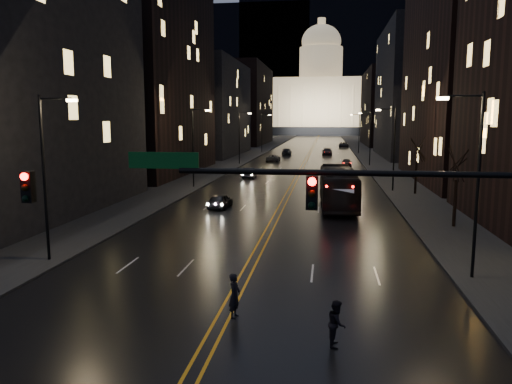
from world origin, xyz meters
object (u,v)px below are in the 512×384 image
at_px(pedestrian_a, 235,296).
at_px(oncoming_car_b, 250,173).
at_px(traffic_signal, 396,212).
at_px(bus, 338,187).
at_px(pedestrian_b, 337,323).
at_px(receding_car_a, 339,181).
at_px(oncoming_car_a, 220,201).

bearing_deg(pedestrian_a, oncoming_car_b, 18.25).
bearing_deg(traffic_signal, pedestrian_a, 144.87).
xyz_separation_m(bus, pedestrian_b, (-0.58, -28.07, -0.93)).
relative_size(bus, receding_car_a, 2.91).
bearing_deg(oncoming_car_a, oncoming_car_b, -84.40).
bearing_deg(pedestrian_a, receding_car_a, 3.03).
distance_m(bus, oncoming_car_b, 22.99).
bearing_deg(oncoming_car_b, receding_car_a, 148.66).
xyz_separation_m(oncoming_car_a, pedestrian_a, (5.70, -23.76, 0.23)).
height_order(receding_car_a, pedestrian_b, pedestrian_b).
xyz_separation_m(bus, oncoming_car_b, (-11.07, 20.13, -1.04)).
distance_m(bus, receding_car_a, 13.43).
bearing_deg(oncoming_car_a, bus, -163.37).
bearing_deg(bus, receding_car_a, 86.20).
xyz_separation_m(oncoming_car_a, oncoming_car_b, (-0.87, 22.53, 0.03)).
bearing_deg(oncoming_car_a, receding_car_a, -120.63).
xyz_separation_m(oncoming_car_b, pedestrian_a, (6.57, -46.29, 0.20)).
bearing_deg(oncoming_car_a, pedestrian_b, 113.93).
distance_m(traffic_signal, oncoming_car_a, 30.10).
bearing_deg(traffic_signal, oncoming_car_a, 112.01).
relative_size(traffic_signal, bus, 1.38).
height_order(traffic_signal, oncoming_car_a, traffic_signal).
height_order(oncoming_car_a, pedestrian_a, pedestrian_a).
distance_m(oncoming_car_a, oncoming_car_b, 22.54).
bearing_deg(pedestrian_a, oncoming_car_a, 23.67).
distance_m(oncoming_car_a, pedestrian_a, 24.44).
bearing_deg(pedestrian_b, bus, 2.59).
height_order(bus, pedestrian_a, bus).
distance_m(oncoming_car_b, pedestrian_b, 49.32).
bearing_deg(pedestrian_b, oncoming_car_a, 24.32).
distance_m(oncoming_car_b, receding_car_a, 13.35).
height_order(traffic_signal, oncoming_car_b, traffic_signal).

